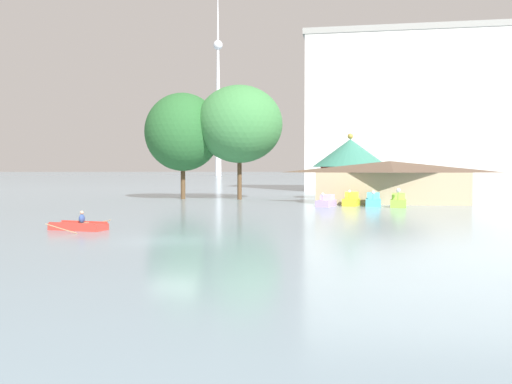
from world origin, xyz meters
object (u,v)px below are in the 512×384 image
object	(u,v)px
pedal_boat_cyan	(373,201)
background_building_block	(415,112)
green_roof_pavilion	(350,165)
rowboat_with_rower	(78,226)
shoreline_tree_tall_left	(183,132)
pedal_boat_lime	(398,201)
boathouse	(390,181)
pedal_boat_yellow	(351,200)
distant_broadcast_tower	(218,72)
pedal_boat_lavender	(326,202)
shoreline_tree_mid	(239,124)

from	to	relation	value
pedal_boat_cyan	background_building_block	size ratio (longest dim) A/B	0.08
pedal_boat_cyan	green_roof_pavilion	size ratio (longest dim) A/B	0.31
rowboat_with_rower	shoreline_tree_tall_left	world-z (taller)	shoreline_tree_tall_left
pedal_boat_lime	boathouse	size ratio (longest dim) A/B	0.14
pedal_boat_yellow	distant_broadcast_tower	xyz separation A→B (m)	(-82.53, 284.58, 64.92)
distant_broadcast_tower	background_building_block	bearing A→B (deg)	-68.95
distant_broadcast_tower	shoreline_tree_tall_left	bearing A→B (deg)	-77.29
pedal_boat_lavender	distant_broadcast_tower	bearing A→B (deg)	-149.74
rowboat_with_rower	pedal_boat_lavender	size ratio (longest dim) A/B	1.17
boathouse	background_building_block	xyz separation A→B (m)	(6.64, 37.11, 11.14)
pedal_boat_yellow	shoreline_tree_mid	bearing A→B (deg)	-115.15
shoreline_tree_tall_left	green_roof_pavilion	bearing A→B (deg)	12.19
pedal_boat_lavender	pedal_boat_cyan	size ratio (longest dim) A/B	1.07
rowboat_with_rower	pedal_boat_lavender	xyz separation A→B (m)	(13.80, 24.11, 0.24)
pedal_boat_cyan	distant_broadcast_tower	xyz separation A→B (m)	(-84.69, 284.40, 64.93)
pedal_boat_lavender	pedal_boat_yellow	size ratio (longest dim) A/B	1.23
pedal_boat_yellow	pedal_boat_cyan	bearing A→B (deg)	105.67
pedal_boat_lime	shoreline_tree_tall_left	distance (m)	28.41
rowboat_with_rower	pedal_boat_yellow	world-z (taller)	pedal_boat_yellow
pedal_boat_lime	distant_broadcast_tower	distance (m)	305.89
green_roof_pavilion	background_building_block	distance (m)	31.58
pedal_boat_yellow	background_building_block	distance (m)	45.43
green_roof_pavilion	shoreline_tree_mid	bearing A→B (deg)	-162.31
pedal_boat_lime	shoreline_tree_mid	world-z (taller)	shoreline_tree_mid
shoreline_tree_tall_left	distant_broadcast_tower	xyz separation A→B (m)	(-62.00, 274.93, 57.20)
green_roof_pavilion	shoreline_tree_tall_left	size ratio (longest dim) A/B	0.72
rowboat_with_rower	shoreline_tree_mid	size ratio (longest dim) A/B	0.27
pedal_boat_lime	background_building_block	size ratio (longest dim) A/B	0.06
pedal_boat_yellow	boathouse	xyz separation A→B (m)	(4.14, 5.07, 1.84)
pedal_boat_cyan	shoreline_tree_mid	bearing A→B (deg)	-119.58
rowboat_with_rower	green_roof_pavilion	size ratio (longest dim) A/B	0.39
rowboat_with_rower	background_building_block	world-z (taller)	background_building_block
background_building_block	pedal_boat_lime	bearing A→B (deg)	-98.22
pedal_boat_lavender	shoreline_tree_tall_left	size ratio (longest dim) A/B	0.24
rowboat_with_rower	pedal_boat_yellow	bearing A→B (deg)	-114.09
shoreline_tree_tall_left	background_building_block	xyz separation A→B (m)	(31.30, 32.54, 5.26)
rowboat_with_rower	shoreline_tree_mid	bearing A→B (deg)	-85.98
green_roof_pavilion	distant_broadcast_tower	xyz separation A→B (m)	(-82.40, 270.53, 61.27)
pedal_boat_lavender	background_building_block	world-z (taller)	background_building_block
pedal_boat_lavender	pedal_boat_lime	xyz separation A→B (m)	(6.91, -0.22, 0.09)
pedal_boat_yellow	pedal_boat_cyan	distance (m)	2.17
distant_broadcast_tower	boathouse	bearing A→B (deg)	-72.77
pedal_boat_yellow	boathouse	bearing A→B (deg)	151.80
shoreline_tree_mid	distant_broadcast_tower	xyz separation A→B (m)	(-69.10, 274.77, 56.31)
background_building_block	distant_broadcast_tower	distance (m)	264.87
pedal_boat_lime	shoreline_tree_tall_left	world-z (taller)	shoreline_tree_tall_left
background_building_block	distant_broadcast_tower	world-z (taller)	distant_broadcast_tower
pedal_boat_yellow	green_roof_pavilion	size ratio (longest dim) A/B	0.27
distant_broadcast_tower	pedal_boat_lavender	bearing A→B (deg)	-74.34
boathouse	distant_broadcast_tower	size ratio (longest dim) A/B	0.11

